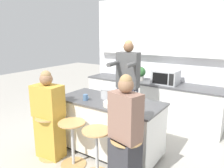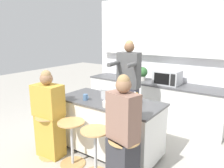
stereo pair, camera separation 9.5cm
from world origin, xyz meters
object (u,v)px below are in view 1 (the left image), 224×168
(juice_carton, at_px, (135,98))
(person_wrapped_blanket, at_px, (49,118))
(bar_stool_leftmost, at_px, (50,134))
(banana_bunch, at_px, (132,111))
(bar_stool_center_right, at_px, (97,150))
(cooking_pot, at_px, (108,93))
(coffee_cup_near, at_px, (86,97))
(fruit_bowl, at_px, (111,104))
(bar_stool_center_left, at_px, (73,141))
(person_seated_near, at_px, (125,140))
(person_cooking, at_px, (128,91))
(microwave, at_px, (166,77))
(kitchen_island, at_px, (109,126))
(bar_stool_rightmost, at_px, (126,161))
(potted_plant, at_px, (141,73))

(juice_carton, bearing_deg, person_wrapped_blanket, -148.33)
(bar_stool_leftmost, distance_m, banana_bunch, 1.39)
(bar_stool_center_right, height_order, juice_carton, juice_carton)
(bar_stool_center_right, distance_m, cooking_pot, 0.99)
(person_wrapped_blanket, height_order, coffee_cup_near, person_wrapped_blanket)
(bar_stool_leftmost, xyz_separation_m, fruit_bowl, (0.86, 0.44, 0.54))
(bar_stool_center_left, bearing_deg, coffee_cup_near, 102.00)
(person_seated_near, bearing_deg, fruit_bowl, 153.17)
(person_seated_near, relative_size, cooking_pot, 4.17)
(person_cooking, height_order, microwave, person_cooking)
(bar_stool_leftmost, height_order, cooking_pot, cooking_pot)
(kitchen_island, xyz_separation_m, fruit_bowl, (0.18, -0.22, 0.47))
(person_seated_near, height_order, fruit_bowl, person_seated_near)
(microwave, bearing_deg, person_wrapped_blanket, -115.10)
(coffee_cup_near, relative_size, banana_bunch, 0.84)
(banana_bunch, bearing_deg, bar_stool_rightmost, -70.17)
(bar_stool_center_right, bearing_deg, bar_stool_rightmost, 0.42)
(juice_carton, bearing_deg, cooking_pot, 174.73)
(bar_stool_center_left, distance_m, potted_plant, 2.32)
(bar_stool_center_right, distance_m, potted_plant, 2.38)
(coffee_cup_near, bearing_deg, person_cooking, 69.72)
(bar_stool_rightmost, bearing_deg, bar_stool_center_right, -179.58)
(bar_stool_leftmost, bearing_deg, juice_carton, 32.63)
(bar_stool_leftmost, distance_m, fruit_bowl, 1.10)
(person_seated_near, distance_m, coffee_cup_near, 1.11)
(person_wrapped_blanket, distance_m, microwave, 2.46)
(person_seated_near, xyz_separation_m, cooking_pot, (-0.76, 0.74, 0.29))
(juice_carton, bearing_deg, bar_stool_center_left, -134.41)
(bar_stool_center_right, distance_m, person_wrapped_blanket, 0.96)
(bar_stool_leftmost, height_order, potted_plant, potted_plant)
(bar_stool_rightmost, relative_size, cooking_pot, 1.93)
(bar_stool_center_right, bearing_deg, bar_stool_center_left, 179.08)
(person_wrapped_blanket, bearing_deg, bar_stool_leftmost, -64.65)
(microwave, bearing_deg, potted_plant, 176.50)
(bar_stool_leftmost, bearing_deg, cooking_pot, 52.03)
(bar_stool_leftmost, xyz_separation_m, person_seated_near, (1.35, 0.02, 0.29))
(cooking_pot, xyz_separation_m, coffee_cup_near, (-0.23, -0.30, -0.04))
(kitchen_island, distance_m, juice_carton, 0.69)
(cooking_pot, bearing_deg, potted_plant, 96.35)
(coffee_cup_near, bearing_deg, bar_stool_center_right, -38.07)
(kitchen_island, xyz_separation_m, juice_carton, (0.43, 0.05, 0.53))
(person_cooking, bearing_deg, person_wrapped_blanket, -125.01)
(bar_stool_center_left, height_order, cooking_pot, cooking_pot)
(bar_stool_leftmost, relative_size, potted_plant, 2.25)
(bar_stool_center_left, relative_size, person_cooking, 0.38)
(bar_stool_center_left, distance_m, juice_carton, 1.11)
(juice_carton, relative_size, potted_plant, 0.64)
(bar_stool_rightmost, distance_m, potted_plant, 2.50)
(bar_stool_leftmost, relative_size, person_seated_near, 0.46)
(potted_plant, bearing_deg, kitchen_island, -81.03)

